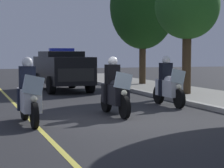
% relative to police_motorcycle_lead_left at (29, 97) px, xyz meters
% --- Properties ---
extents(ground_plane, '(80.00, 80.00, 0.00)m').
position_rel_police_motorcycle_lead_left_xyz_m(ground_plane, '(0.23, 2.60, -0.70)').
color(ground_plane, '#28282B').
extents(lane_stripe_center, '(48.00, 0.12, 0.01)m').
position_rel_police_motorcycle_lead_left_xyz_m(lane_stripe_center, '(0.23, 0.12, -0.70)').
color(lane_stripe_center, '#E0D14C').
rests_on(lane_stripe_center, ground).
extents(police_motorcycle_lead_left, '(2.14, 0.58, 1.72)m').
position_rel_police_motorcycle_lead_left_xyz_m(police_motorcycle_lead_left, '(0.00, 0.00, 0.00)').
color(police_motorcycle_lead_left, black).
rests_on(police_motorcycle_lead_left, ground).
extents(police_motorcycle_lead_right, '(2.14, 0.58, 1.72)m').
position_rel_police_motorcycle_lead_left_xyz_m(police_motorcycle_lead_right, '(-0.77, 2.60, 0.00)').
color(police_motorcycle_lead_right, black).
rests_on(police_motorcycle_lead_right, ground).
extents(police_motorcycle_trailing, '(2.14, 0.58, 1.72)m').
position_rel_police_motorcycle_lead_left_xyz_m(police_motorcycle_trailing, '(-2.28, 5.08, 0.00)').
color(police_motorcycle_trailing, black).
rests_on(police_motorcycle_trailing, ground).
extents(police_suv, '(4.96, 2.19, 2.05)m').
position_rel_police_motorcycle_lead_left_xyz_m(police_suv, '(-9.37, 2.92, 0.37)').
color(police_suv, black).
rests_on(police_suv, ground).
extents(cyclist_background, '(1.76, 0.33, 1.69)m').
position_rel_police_motorcycle_lead_left_xyz_m(cyclist_background, '(-14.75, 4.89, 0.14)').
color(cyclist_background, black).
rests_on(cyclist_background, ground).
extents(tree_far_back, '(2.71, 2.71, 5.08)m').
position_rel_police_motorcycle_lead_left_xyz_m(tree_far_back, '(-5.15, 7.34, 3.05)').
color(tree_far_back, '#42301E').
rests_on(tree_far_back, sidewalk_strip).
extents(tree_behind_suv, '(3.66, 3.66, 6.70)m').
position_rel_police_motorcycle_lead_left_xyz_m(tree_behind_suv, '(-11.28, 7.92, 3.70)').
color(tree_behind_suv, '#42301E').
rests_on(tree_behind_suv, sidewalk_strip).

